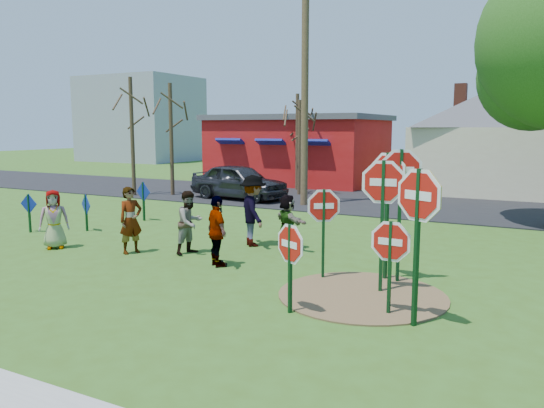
{
  "coord_description": "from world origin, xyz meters",
  "views": [
    {
      "loc": [
        7.48,
        -10.43,
        3.17
      ],
      "look_at": [
        1.15,
        1.71,
        1.2
      ],
      "focal_mm": 35.0,
      "sensor_mm": 36.0,
      "label": 1
    }
  ],
  "objects_px": {
    "person_a": "(54,219)",
    "person_b": "(131,220)",
    "stop_sign_d": "(401,182)",
    "utility_pole": "(305,84)",
    "stop_sign_c": "(383,196)",
    "suv": "(239,181)",
    "stop_sign_b": "(388,184)",
    "stop_sign_a": "(290,250)"
  },
  "relations": [
    {
      "from": "person_a",
      "to": "person_b",
      "type": "bearing_deg",
      "value": -33.23
    },
    {
      "from": "stop_sign_d",
      "to": "utility_pole",
      "type": "bearing_deg",
      "value": 100.32
    },
    {
      "from": "stop_sign_c",
      "to": "stop_sign_d",
      "type": "relative_size",
      "value": 0.94
    },
    {
      "from": "stop_sign_c",
      "to": "suv",
      "type": "distance_m",
      "value": 13.94
    },
    {
      "from": "stop_sign_c",
      "to": "stop_sign_b",
      "type": "bearing_deg",
      "value": 93.51
    },
    {
      "from": "stop_sign_b",
      "to": "person_b",
      "type": "relative_size",
      "value": 1.66
    },
    {
      "from": "stop_sign_c",
      "to": "utility_pole",
      "type": "relative_size",
      "value": 0.29
    },
    {
      "from": "stop_sign_c",
      "to": "suv",
      "type": "relative_size",
      "value": 0.6
    },
    {
      "from": "stop_sign_a",
      "to": "utility_pole",
      "type": "bearing_deg",
      "value": 139.21
    },
    {
      "from": "stop_sign_a",
      "to": "utility_pole",
      "type": "relative_size",
      "value": 0.18
    },
    {
      "from": "stop_sign_a",
      "to": "suv",
      "type": "xyz_separation_m",
      "value": [
        -8.33,
        12.12,
        -0.29
      ]
    },
    {
      "from": "suv",
      "to": "utility_pole",
      "type": "height_order",
      "value": "utility_pole"
    },
    {
      "from": "person_b",
      "to": "stop_sign_b",
      "type": "bearing_deg",
      "value": -63.99
    },
    {
      "from": "person_a",
      "to": "suv",
      "type": "bearing_deg",
      "value": 46.93
    },
    {
      "from": "person_a",
      "to": "person_b",
      "type": "distance_m",
      "value": 2.25
    },
    {
      "from": "person_a",
      "to": "person_b",
      "type": "relative_size",
      "value": 0.92
    },
    {
      "from": "stop_sign_b",
      "to": "person_a",
      "type": "height_order",
      "value": "stop_sign_b"
    },
    {
      "from": "stop_sign_d",
      "to": "utility_pole",
      "type": "distance_m",
      "value": 11.36
    },
    {
      "from": "stop_sign_a",
      "to": "person_b",
      "type": "height_order",
      "value": "person_b"
    },
    {
      "from": "stop_sign_b",
      "to": "stop_sign_c",
      "type": "height_order",
      "value": "stop_sign_b"
    },
    {
      "from": "stop_sign_c",
      "to": "stop_sign_a",
      "type": "bearing_deg",
      "value": -125.91
    },
    {
      "from": "stop_sign_a",
      "to": "stop_sign_d",
      "type": "bearing_deg",
      "value": 92.44
    },
    {
      "from": "stop_sign_a",
      "to": "person_a",
      "type": "height_order",
      "value": "stop_sign_a"
    },
    {
      "from": "stop_sign_c",
      "to": "person_a",
      "type": "height_order",
      "value": "stop_sign_c"
    },
    {
      "from": "stop_sign_a",
      "to": "utility_pole",
      "type": "height_order",
      "value": "utility_pole"
    },
    {
      "from": "stop_sign_c",
      "to": "person_b",
      "type": "relative_size",
      "value": 1.6
    },
    {
      "from": "stop_sign_a",
      "to": "utility_pole",
      "type": "xyz_separation_m",
      "value": [
        -5.01,
        11.78,
        3.81
      ]
    },
    {
      "from": "stop_sign_d",
      "to": "person_a",
      "type": "height_order",
      "value": "stop_sign_d"
    },
    {
      "from": "stop_sign_d",
      "to": "person_a",
      "type": "xyz_separation_m",
      "value": [
        -8.86,
        -1.09,
        -1.31
      ]
    },
    {
      "from": "suv",
      "to": "utility_pole",
      "type": "bearing_deg",
      "value": -88.24
    },
    {
      "from": "stop_sign_d",
      "to": "person_b",
      "type": "distance_m",
      "value": 6.81
    },
    {
      "from": "stop_sign_b",
      "to": "suv",
      "type": "bearing_deg",
      "value": 152.19
    },
    {
      "from": "stop_sign_a",
      "to": "stop_sign_d",
      "type": "relative_size",
      "value": 0.58
    },
    {
      "from": "stop_sign_c",
      "to": "utility_pole",
      "type": "xyz_separation_m",
      "value": [
        -6.07,
        9.92,
        3.02
      ]
    },
    {
      "from": "stop_sign_a",
      "to": "stop_sign_b",
      "type": "relative_size",
      "value": 0.59
    },
    {
      "from": "stop_sign_b",
      "to": "stop_sign_d",
      "type": "height_order",
      "value": "stop_sign_d"
    },
    {
      "from": "stop_sign_a",
      "to": "stop_sign_b",
      "type": "distance_m",
      "value": 3.04
    },
    {
      "from": "utility_pole",
      "to": "stop_sign_b",
      "type": "bearing_deg",
      "value": -56.77
    },
    {
      "from": "stop_sign_a",
      "to": "stop_sign_b",
      "type": "bearing_deg",
      "value": 98.05
    },
    {
      "from": "stop_sign_b",
      "to": "suv",
      "type": "xyz_separation_m",
      "value": [
        -9.23,
        9.37,
        -1.22
      ]
    },
    {
      "from": "stop_sign_c",
      "to": "person_a",
      "type": "distance_m",
      "value": 8.81
    },
    {
      "from": "stop_sign_a",
      "to": "stop_sign_c",
      "type": "distance_m",
      "value": 2.28
    }
  ]
}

